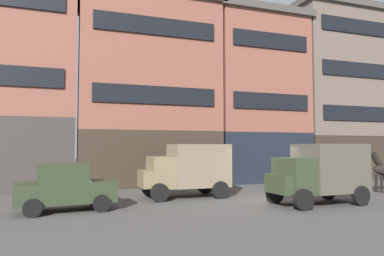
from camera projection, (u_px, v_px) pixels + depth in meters
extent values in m
plane|color=#4C4947|center=(269.00, 201.00, 16.12)|extent=(120.00, 120.00, 0.00)
cube|color=#38332D|center=(4.00, 154.00, 20.79)|extent=(7.98, 5.39, 4.15)
cube|color=brown|center=(7.00, 48.00, 21.13)|extent=(7.98, 5.39, 8.65)
cube|color=#33281E|center=(147.00, 158.00, 23.56)|extent=(9.00, 5.39, 3.50)
cube|color=brown|center=(147.00, 70.00, 23.88)|extent=(9.00, 5.39, 8.55)
cube|color=#47423D|center=(148.00, 5.00, 24.12)|extent=(9.50, 5.89, 0.50)
cube|color=black|center=(156.00, 95.00, 21.17)|extent=(7.56, 0.12, 1.10)
cube|color=black|center=(157.00, 26.00, 21.39)|extent=(7.56, 0.12, 1.10)
cube|color=black|center=(253.00, 157.00, 26.18)|extent=(6.87, 5.39, 3.48)
cube|color=brown|center=(252.00, 78.00, 26.49)|extent=(6.87, 5.39, 8.45)
cube|color=#47423D|center=(251.00, 21.00, 26.73)|extent=(7.37, 5.89, 0.50)
cube|color=black|center=(272.00, 101.00, 23.78)|extent=(5.77, 0.12, 1.10)
cube|color=black|center=(271.00, 41.00, 24.00)|extent=(5.77, 0.12, 1.10)
cube|color=#33281E|center=(339.00, 157.00, 28.75)|extent=(8.81, 5.39, 3.32)
cube|color=#66564C|center=(337.00, 77.00, 29.11)|extent=(8.81, 5.39, 10.02)
cube|color=#47423D|center=(335.00, 15.00, 29.39)|extent=(9.31, 5.89, 0.50)
cube|color=black|center=(364.00, 114.00, 26.33)|extent=(7.40, 0.12, 1.10)
cube|color=black|center=(363.00, 70.00, 26.51)|extent=(7.40, 0.12, 1.10)
cube|color=black|center=(361.00, 27.00, 26.68)|extent=(7.40, 0.12, 1.10)
cylinder|color=black|center=(376.00, 159.00, 19.04)|extent=(0.66, 0.32, 0.76)
ellipsoid|color=black|center=(370.00, 153.00, 18.93)|extent=(0.56, 0.24, 0.30)
cylinder|color=black|center=(382.00, 184.00, 18.85)|extent=(0.14, 0.14, 0.95)
cylinder|color=black|center=(376.00, 183.00, 19.19)|extent=(0.14, 0.14, 0.95)
cube|color=#7A6B4C|center=(164.00, 172.00, 16.78)|extent=(1.43, 1.73, 1.50)
cube|color=#7A6B4C|center=(150.00, 179.00, 16.53)|extent=(0.93, 1.46, 0.80)
cube|color=#756651|center=(199.00, 165.00, 17.41)|extent=(2.84, 1.96, 2.10)
cube|color=silver|center=(155.00, 167.00, 16.64)|extent=(0.22, 1.36, 0.64)
cylinder|color=black|center=(160.00, 193.00, 15.69)|extent=(0.84, 0.24, 0.84)
cylinder|color=black|center=(150.00, 188.00, 17.47)|extent=(0.84, 0.24, 0.84)
cylinder|color=black|center=(220.00, 190.00, 16.72)|extent=(0.84, 0.24, 0.84)
cylinder|color=black|center=(205.00, 186.00, 18.50)|extent=(0.84, 0.24, 0.84)
cube|color=#2D3823|center=(297.00, 176.00, 14.70)|extent=(1.49, 1.77, 1.50)
cube|color=#2D3823|center=(283.00, 184.00, 14.42)|extent=(0.97, 1.49, 0.80)
cube|color=#4C473D|center=(330.00, 168.00, 15.38)|extent=(2.89, 2.04, 2.10)
cube|color=silver|center=(288.00, 170.00, 14.54)|extent=(0.26, 1.37, 0.64)
cylinder|color=black|center=(304.00, 200.00, 13.60)|extent=(0.85, 0.26, 0.84)
cylinder|color=black|center=(275.00, 194.00, 15.36)|extent=(0.85, 0.26, 0.84)
cylinder|color=black|center=(361.00, 196.00, 14.72)|extent=(0.85, 0.26, 0.84)
cylinder|color=black|center=(328.00, 190.00, 16.48)|extent=(0.85, 0.26, 0.84)
cube|color=#2D3823|center=(66.00, 192.00, 13.54)|extent=(3.85, 2.00, 0.80)
cube|color=#2D3823|center=(63.00, 173.00, 13.51)|extent=(1.95, 1.63, 0.70)
cube|color=silver|center=(85.00, 175.00, 13.87)|extent=(0.48, 1.34, 0.56)
cylinder|color=black|center=(94.00, 198.00, 14.78)|extent=(0.68, 0.25, 0.66)
cylinder|color=black|center=(102.00, 204.00, 13.27)|extent=(0.68, 0.25, 0.66)
cylinder|color=black|center=(32.00, 201.00, 13.77)|extent=(0.68, 0.25, 0.66)
cylinder|color=black|center=(33.00, 208.00, 12.25)|extent=(0.68, 0.25, 0.66)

